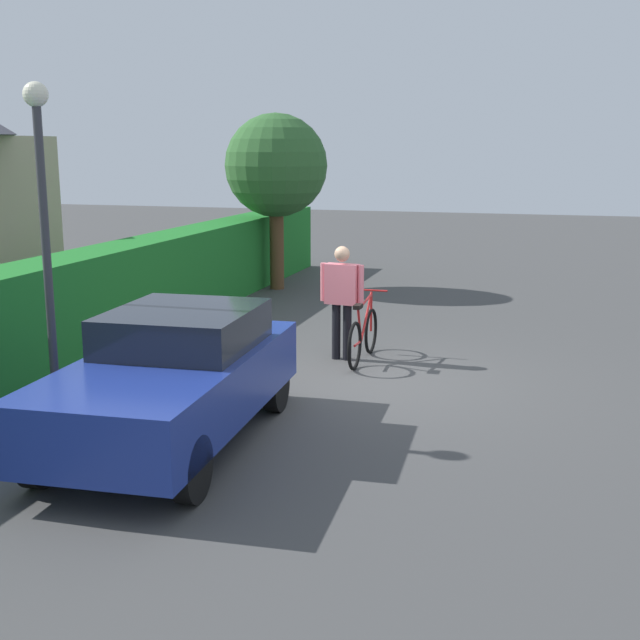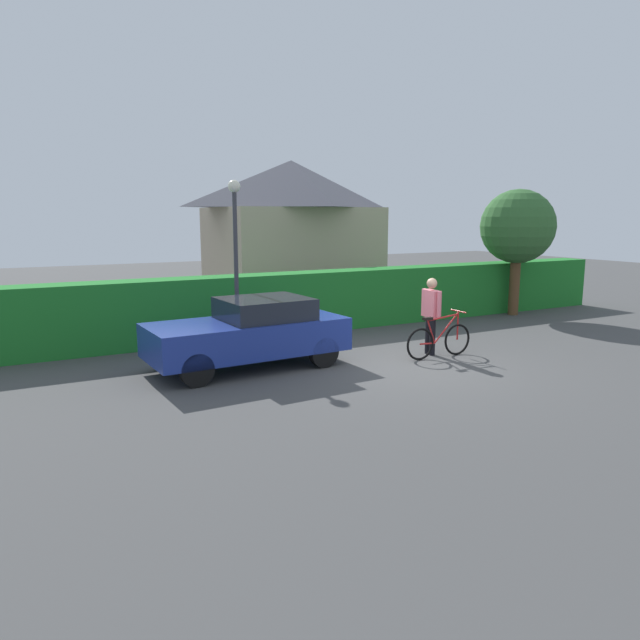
{
  "view_description": "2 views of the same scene",
  "coord_description": "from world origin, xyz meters",
  "px_view_note": "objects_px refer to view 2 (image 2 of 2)",
  "views": [
    {
      "loc": [
        -10.73,
        -2.49,
        3.16
      ],
      "look_at": [
        -0.12,
        0.59,
        0.84
      ],
      "focal_mm": 46.47,
      "sensor_mm": 36.0,
      "label": 1
    },
    {
      "loc": [
        -7.23,
        -9.55,
        3.07
      ],
      "look_at": [
        -1.66,
        0.78,
        0.98
      ],
      "focal_mm": 32.9,
      "sensor_mm": 36.0,
      "label": 2
    }
  ],
  "objects_px": {
    "parked_car_near": "(251,332)",
    "street_lamp": "(235,240)",
    "bicycle": "(439,340)",
    "tree_kerbside": "(518,227)",
    "person_rider": "(431,310)"
  },
  "relations": [
    {
      "from": "parked_car_near",
      "to": "street_lamp",
      "type": "distance_m",
      "value": 2.51
    },
    {
      "from": "bicycle",
      "to": "tree_kerbside",
      "type": "xyz_separation_m",
      "value": [
        5.76,
        3.36,
        2.33
      ]
    },
    {
      "from": "parked_car_near",
      "to": "tree_kerbside",
      "type": "bearing_deg",
      "value": 12.72
    },
    {
      "from": "parked_car_near",
      "to": "tree_kerbside",
      "type": "height_order",
      "value": "tree_kerbside"
    },
    {
      "from": "bicycle",
      "to": "street_lamp",
      "type": "xyz_separation_m",
      "value": [
        -3.59,
        2.89,
        2.14
      ]
    },
    {
      "from": "parked_car_near",
      "to": "tree_kerbside",
      "type": "distance_m",
      "value": 10.15
    },
    {
      "from": "street_lamp",
      "to": "tree_kerbside",
      "type": "distance_m",
      "value": 9.37
    },
    {
      "from": "person_rider",
      "to": "parked_car_near",
      "type": "bearing_deg",
      "value": 168.23
    },
    {
      "from": "street_lamp",
      "to": "bicycle",
      "type": "bearing_deg",
      "value": -38.85
    },
    {
      "from": "bicycle",
      "to": "person_rider",
      "type": "xyz_separation_m",
      "value": [
        0.02,
        0.34,
        0.62
      ]
    },
    {
      "from": "bicycle",
      "to": "person_rider",
      "type": "distance_m",
      "value": 0.71
    },
    {
      "from": "tree_kerbside",
      "to": "person_rider",
      "type": "bearing_deg",
      "value": -152.26
    },
    {
      "from": "street_lamp",
      "to": "tree_kerbside",
      "type": "relative_size",
      "value": 0.99
    },
    {
      "from": "bicycle",
      "to": "tree_kerbside",
      "type": "relative_size",
      "value": 0.45
    },
    {
      "from": "tree_kerbside",
      "to": "bicycle",
      "type": "bearing_deg",
      "value": -149.78
    }
  ]
}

